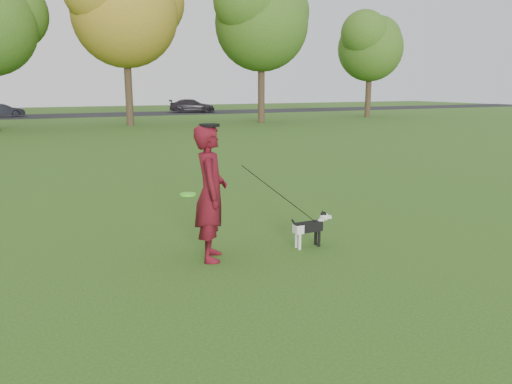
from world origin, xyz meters
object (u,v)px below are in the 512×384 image
car_mid (3,110)px  man (211,193)px  car_right (192,106)px  dog (311,226)px

car_mid → man: bearing=-175.2°
car_mid → car_right: car_right is taller
dog → car_mid: bearing=97.0°
man → dog: size_ratio=2.67×
man → car_right: man is taller
dog → car_right: size_ratio=0.17×
man → car_right: size_ratio=0.47×
dog → car_mid: size_ratio=0.23×
dog → man: bearing=174.5°
dog → car_right: 42.21m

